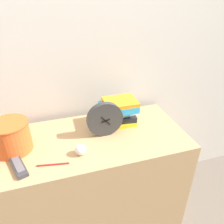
% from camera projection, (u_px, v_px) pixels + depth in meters
% --- Properties ---
extents(wall_back, '(6.00, 0.04, 2.40)m').
position_uv_depth(wall_back, '(56.00, 51.00, 1.30)').
color(wall_back, beige).
rests_on(wall_back, ground_plane).
extents(desk, '(1.34, 0.53, 0.77)m').
position_uv_depth(desk, '(76.00, 189.00, 1.43)').
color(desk, tan).
rests_on(desk, ground_plane).
extents(desk_clock, '(0.21, 0.03, 0.21)m').
position_uv_depth(desk_clock, '(105.00, 119.00, 1.24)').
color(desk_clock, '#333333').
rests_on(desk_clock, desk).
extents(book_stack, '(0.24, 0.18, 0.16)m').
position_uv_depth(book_stack, '(119.00, 111.00, 1.36)').
color(book_stack, yellow).
rests_on(book_stack, desk).
extents(basket, '(0.20, 0.20, 0.17)m').
position_uv_depth(basket, '(11.00, 136.00, 1.13)').
color(basket, '#E05623').
rests_on(basket, desk).
extents(tv_remote, '(0.11, 0.20, 0.02)m').
position_uv_depth(tv_remote, '(18.00, 164.00, 1.06)').
color(tv_remote, '#333338').
rests_on(tv_remote, desk).
extents(crumpled_paper_ball, '(0.06, 0.06, 0.06)m').
position_uv_depth(crumpled_paper_ball, '(81.00, 150.00, 1.13)').
color(crumpled_paper_ball, white).
rests_on(crumpled_paper_ball, desk).
extents(pen, '(0.16, 0.04, 0.01)m').
position_uv_depth(pen, '(53.00, 164.00, 1.07)').
color(pen, '#B21E1E').
rests_on(pen, desk).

